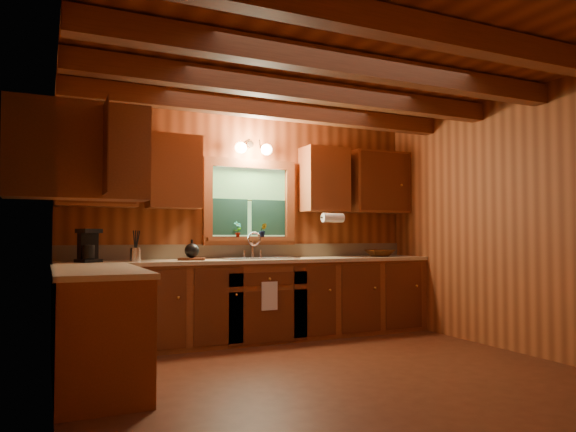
{
  "coord_description": "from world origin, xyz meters",
  "views": [
    {
      "loc": [
        -2.17,
        -3.89,
        1.15
      ],
      "look_at": [
        0.0,
        0.8,
        1.35
      ],
      "focal_mm": 32.86,
      "sensor_mm": 36.0,
      "label": 1
    }
  ],
  "objects_px": {
    "wicker_basket": "(380,253)",
    "coffee_maker": "(88,246)",
    "sink": "(258,263)",
    "cutting_board": "(192,259)"
  },
  "relations": [
    {
      "from": "wicker_basket",
      "to": "coffee_maker",
      "type": "bearing_deg",
      "value": -179.87
    },
    {
      "from": "sink",
      "to": "coffee_maker",
      "type": "xyz_separation_m",
      "value": [
        -1.78,
        -0.04,
        0.2
      ]
    },
    {
      "from": "coffee_maker",
      "to": "cutting_board",
      "type": "height_order",
      "value": "coffee_maker"
    },
    {
      "from": "wicker_basket",
      "to": "sink",
      "type": "bearing_deg",
      "value": 178.94
    },
    {
      "from": "cutting_board",
      "to": "wicker_basket",
      "type": "relative_size",
      "value": 0.79
    },
    {
      "from": "sink",
      "to": "cutting_board",
      "type": "bearing_deg",
      "value": -176.27
    },
    {
      "from": "sink",
      "to": "cutting_board",
      "type": "distance_m",
      "value": 0.77
    },
    {
      "from": "sink",
      "to": "coffee_maker",
      "type": "distance_m",
      "value": 1.8
    },
    {
      "from": "coffee_maker",
      "to": "wicker_basket",
      "type": "bearing_deg",
      "value": -23.66
    },
    {
      "from": "coffee_maker",
      "to": "sink",
      "type": "bearing_deg",
      "value": -22.59
    }
  ]
}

